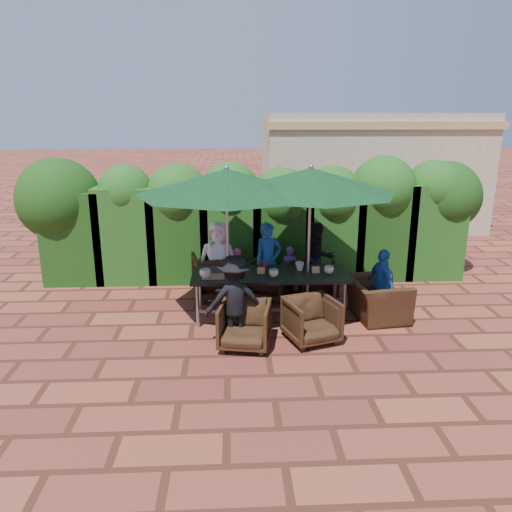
{
  "coord_description": "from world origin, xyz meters",
  "views": [
    {
      "loc": [
        -0.47,
        -7.3,
        3.21
      ],
      "look_at": [
        -0.09,
        0.4,
        0.99
      ],
      "focal_mm": 35.0,
      "sensor_mm": 36.0,
      "label": 1
    }
  ],
  "objects_px": {
    "chair_far_right": "(318,277)",
    "chair_end_right": "(377,293)",
    "chair_near_left": "(245,323)",
    "chair_near_right": "(312,318)",
    "dining_table": "(270,278)",
    "chair_far_mid": "(269,278)",
    "umbrella_left": "(227,182)",
    "umbrella_right": "(311,181)",
    "chair_far_left": "(217,273)"
  },
  "relations": [
    {
      "from": "chair_far_left",
      "to": "chair_far_right",
      "type": "xyz_separation_m",
      "value": [
        1.82,
        -0.06,
        -0.08
      ]
    },
    {
      "from": "chair_near_right",
      "to": "chair_end_right",
      "type": "xyz_separation_m",
      "value": [
        1.18,
        0.79,
        0.07
      ]
    },
    {
      "from": "chair_far_left",
      "to": "umbrella_right",
      "type": "bearing_deg",
      "value": 135.26
    },
    {
      "from": "umbrella_left",
      "to": "chair_near_right",
      "type": "bearing_deg",
      "value": -35.25
    },
    {
      "from": "umbrella_right",
      "to": "chair_far_mid",
      "type": "xyz_separation_m",
      "value": [
        -0.56,
        0.89,
        -1.85
      ]
    },
    {
      "from": "dining_table",
      "to": "umbrella_right",
      "type": "distance_m",
      "value": 1.66
    },
    {
      "from": "umbrella_left",
      "to": "chair_near_left",
      "type": "xyz_separation_m",
      "value": [
        0.23,
        -0.99,
        -1.86
      ]
    },
    {
      "from": "chair_near_left",
      "to": "chair_near_right",
      "type": "xyz_separation_m",
      "value": [
        0.97,
        0.14,
        -0.0
      ]
    },
    {
      "from": "umbrella_left",
      "to": "chair_end_right",
      "type": "bearing_deg",
      "value": -1.39
    },
    {
      "from": "umbrella_left",
      "to": "chair_near_left",
      "type": "distance_m",
      "value": 2.12
    },
    {
      "from": "umbrella_right",
      "to": "chair_far_left",
      "type": "relative_size",
      "value": 3.13
    },
    {
      "from": "umbrella_right",
      "to": "chair_near_left",
      "type": "distance_m",
      "value": 2.39
    },
    {
      "from": "chair_far_mid",
      "to": "chair_end_right",
      "type": "relative_size",
      "value": 0.75
    },
    {
      "from": "chair_far_mid",
      "to": "chair_near_right",
      "type": "relative_size",
      "value": 1.03
    },
    {
      "from": "chair_far_mid",
      "to": "chair_near_left",
      "type": "height_order",
      "value": "chair_far_mid"
    },
    {
      "from": "chair_far_mid",
      "to": "umbrella_left",
      "type": "bearing_deg",
      "value": 77.69
    },
    {
      "from": "umbrella_right",
      "to": "chair_far_right",
      "type": "relative_size",
      "value": 3.88
    },
    {
      "from": "chair_far_right",
      "to": "chair_near_left",
      "type": "height_order",
      "value": "chair_near_left"
    },
    {
      "from": "chair_far_right",
      "to": "chair_end_right",
      "type": "height_order",
      "value": "chair_end_right"
    },
    {
      "from": "umbrella_right",
      "to": "dining_table",
      "type": "bearing_deg",
      "value": -176.93
    },
    {
      "from": "dining_table",
      "to": "chair_far_mid",
      "type": "relative_size",
      "value": 3.39
    },
    {
      "from": "umbrella_right",
      "to": "chair_end_right",
      "type": "relative_size",
      "value": 2.74
    },
    {
      "from": "umbrella_left",
      "to": "chair_end_right",
      "type": "height_order",
      "value": "umbrella_left"
    },
    {
      "from": "chair_far_mid",
      "to": "chair_near_left",
      "type": "xyz_separation_m",
      "value": [
        -0.48,
        -1.97,
        -0.01
      ]
    },
    {
      "from": "chair_near_left",
      "to": "chair_far_mid",
      "type": "bearing_deg",
      "value": 86.17
    },
    {
      "from": "chair_far_left",
      "to": "chair_end_right",
      "type": "height_order",
      "value": "chair_far_left"
    },
    {
      "from": "chair_near_right",
      "to": "dining_table",
      "type": "bearing_deg",
      "value": 102.07
    },
    {
      "from": "dining_table",
      "to": "chair_near_right",
      "type": "distance_m",
      "value": 1.11
    },
    {
      "from": "dining_table",
      "to": "chair_far_right",
      "type": "distance_m",
      "value": 1.39
    },
    {
      "from": "chair_far_mid",
      "to": "chair_near_left",
      "type": "distance_m",
      "value": 2.03
    },
    {
      "from": "umbrella_left",
      "to": "chair_near_left",
      "type": "height_order",
      "value": "umbrella_left"
    },
    {
      "from": "chair_near_right",
      "to": "chair_near_left",
      "type": "bearing_deg",
      "value": 169.44
    },
    {
      "from": "chair_end_right",
      "to": "chair_far_mid",
      "type": "bearing_deg",
      "value": 51.01
    },
    {
      "from": "chair_near_left",
      "to": "chair_end_right",
      "type": "bearing_deg",
      "value": 33.42
    },
    {
      "from": "chair_near_left",
      "to": "chair_near_right",
      "type": "height_order",
      "value": "chair_near_left"
    },
    {
      "from": "chair_far_mid",
      "to": "chair_near_right",
      "type": "height_order",
      "value": "chair_far_mid"
    },
    {
      "from": "umbrella_left",
      "to": "chair_near_right",
      "type": "distance_m",
      "value": 2.37
    },
    {
      "from": "dining_table",
      "to": "chair_far_right",
      "type": "xyz_separation_m",
      "value": [
        0.95,
        0.95,
        -0.33
      ]
    },
    {
      "from": "umbrella_left",
      "to": "umbrella_right",
      "type": "bearing_deg",
      "value": 4.02
    },
    {
      "from": "chair_near_left",
      "to": "chair_far_left",
      "type": "bearing_deg",
      "value": 111.8
    },
    {
      "from": "chair_far_right",
      "to": "umbrella_right",
      "type": "bearing_deg",
      "value": 72.45
    },
    {
      "from": "chair_end_right",
      "to": "umbrella_right",
      "type": "bearing_deg",
      "value": 75.14
    },
    {
      "from": "dining_table",
      "to": "chair_far_left",
      "type": "bearing_deg",
      "value": 130.45
    },
    {
      "from": "umbrella_right",
      "to": "chair_end_right",
      "type": "height_order",
      "value": "umbrella_right"
    },
    {
      "from": "dining_table",
      "to": "chair_near_right",
      "type": "bearing_deg",
      "value": -59.15
    },
    {
      "from": "chair_end_right",
      "to": "chair_far_right",
      "type": "bearing_deg",
      "value": 28.59
    },
    {
      "from": "chair_far_left",
      "to": "chair_near_right",
      "type": "height_order",
      "value": "chair_far_left"
    },
    {
      "from": "chair_near_left",
      "to": "chair_near_right",
      "type": "bearing_deg",
      "value": 18.19
    },
    {
      "from": "dining_table",
      "to": "chair_end_right",
      "type": "bearing_deg",
      "value": -3.81
    },
    {
      "from": "chair_far_mid",
      "to": "chair_far_left",
      "type": "bearing_deg",
      "value": 18.03
    }
  ]
}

